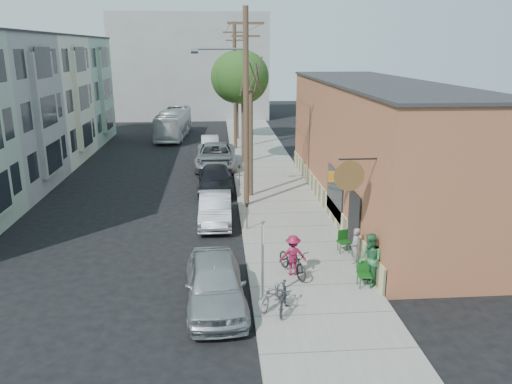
{
  "coord_description": "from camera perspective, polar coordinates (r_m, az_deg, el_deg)",
  "views": [
    {
      "loc": [
        1.0,
        -19.8,
        8.23
      ],
      "look_at": [
        2.78,
        3.27,
        1.5
      ],
      "focal_mm": 35.0,
      "sensor_mm": 36.0,
      "label": 1
    }
  ],
  "objects": [
    {
      "name": "cyclist",
      "position": [
        18.44,
        4.23,
        -7.2
      ],
      "size": [
        0.99,
        0.57,
        1.53
      ],
      "primitive_type": "imported",
      "rotation": [
        0.0,
        0.0,
        3.14
      ],
      "color": "maroon",
      "rests_on": "sidewalk"
    },
    {
      "name": "car_2",
      "position": [
        29.43,
        -4.65,
        1.4
      ],
      "size": [
        2.06,
        5.03,
        1.46
      ],
      "primitive_type": "imported",
      "rotation": [
        0.0,
        0.0,
        0.0
      ],
      "color": "black",
      "rests_on": "ground"
    },
    {
      "name": "cafe_building",
      "position": [
        26.51,
        13.27,
        5.07
      ],
      "size": [
        6.6,
        20.2,
        6.61
      ],
      "color": "#995739",
      "rests_on": "ground"
    },
    {
      "name": "cyclist_bike",
      "position": [
        18.53,
        4.21,
        -7.9
      ],
      "size": [
        1.33,
        2.09,
        1.04
      ],
      "primitive_type": "imported",
      "rotation": [
        0.0,
        0.0,
        0.35
      ],
      "color": "black",
      "rests_on": "sidewalk"
    },
    {
      "name": "patio_chair_a",
      "position": [
        20.77,
        10.0,
        -5.62
      ],
      "size": [
        0.62,
        0.62,
        0.88
      ],
      "primitive_type": null,
      "rotation": [
        0.0,
        0.0,
        0.28
      ],
      "color": "#134714",
      "rests_on": "sidewalk"
    },
    {
      "name": "end_cap_building",
      "position": [
        61.91,
        -7.41,
        14.02
      ],
      "size": [
        18.0,
        8.0,
        12.0
      ],
      "primitive_type": "cube",
      "color": "gray",
      "rests_on": "ground"
    },
    {
      "name": "tree_leafy_far",
      "position": [
        45.72,
        -2.2,
        12.98
      ],
      "size": [
        4.65,
        4.65,
        7.84
      ],
      "color": "#44392C",
      "rests_on": "sidewalk"
    },
    {
      "name": "bus",
      "position": [
        48.05,
        -9.39,
        7.75
      ],
      "size": [
        2.83,
        9.68,
        2.66
      ],
      "primitive_type": "imported",
      "rotation": [
        0.0,
        0.0,
        -0.06
      ],
      "color": "white",
      "rests_on": "ground"
    },
    {
      "name": "ground",
      "position": [
        21.46,
        -6.78,
        -6.45
      ],
      "size": [
        120.0,
        120.0,
        0.0
      ],
      "primitive_type": "plane",
      "color": "black"
    },
    {
      "name": "tree_bare",
      "position": [
        27.63,
        -0.6,
        5.54
      ],
      "size": [
        0.24,
        0.24,
        5.91
      ],
      "color": "#44392C",
      "rests_on": "sidewalk"
    },
    {
      "name": "apartment_row",
      "position": [
        36.35,
        -25.4,
        8.79
      ],
      "size": [
        6.3,
        32.0,
        9.0
      ],
      "color": "#98B094",
      "rests_on": "ground"
    },
    {
      "name": "patron_green",
      "position": [
        17.99,
        12.91,
        -7.58
      ],
      "size": [
        0.84,
        1.02,
        1.9
      ],
      "primitive_type": "imported",
      "rotation": [
        0.0,
        0.0,
        -1.42
      ],
      "color": "#2B6C3E",
      "rests_on": "sidewalk"
    },
    {
      "name": "car_1",
      "position": [
        24.18,
        -4.66,
        -1.93
      ],
      "size": [
        1.58,
        4.39,
        1.44
      ],
      "primitive_type": "imported",
      "rotation": [
        0.0,
        0.0,
        -0.01
      ],
      "color": "#B1B3B9",
      "rests_on": "ground"
    },
    {
      "name": "sidewalk",
      "position": [
        32.02,
        1.57,
        1.46
      ],
      "size": [
        4.5,
        58.0,
        0.15
      ],
      "primitive_type": "cube",
      "color": "gray",
      "rests_on": "ground"
    },
    {
      "name": "parking_meter_near",
      "position": [
        22.85,
        -1.04,
        -2.27
      ],
      "size": [
        0.14,
        0.14,
        1.24
      ],
      "color": "slate",
      "rests_on": "sidewalk"
    },
    {
      "name": "parking_meter_far",
      "position": [
        30.22,
        -1.91,
        2.34
      ],
      "size": [
        0.14,
        0.14,
        1.24
      ],
      "color": "slate",
      "rests_on": "sidewalk"
    },
    {
      "name": "patron_grey",
      "position": [
        19.47,
        11.25,
        -6.2
      ],
      "size": [
        0.37,
        0.56,
        1.52
      ],
      "primitive_type": "imported",
      "rotation": [
        0.0,
        0.0,
        -1.58
      ],
      "color": "gray",
      "rests_on": "sidewalk"
    },
    {
      "name": "car_4",
      "position": [
        40.81,
        -5.28,
        5.46
      ],
      "size": [
        1.57,
        4.06,
        1.32
      ],
      "primitive_type": "imported",
      "rotation": [
        0.0,
        0.0,
        0.04
      ],
      "color": "#B2B6BA",
      "rests_on": "ground"
    },
    {
      "name": "patio_chair_b",
      "position": [
        18.04,
        12.29,
        -9.23
      ],
      "size": [
        0.55,
        0.55,
        0.88
      ],
      "primitive_type": null,
      "rotation": [
        0.0,
        0.0,
        -0.1
      ],
      "color": "#134714",
      "rests_on": "sidewalk"
    },
    {
      "name": "car_0",
      "position": [
        16.6,
        -4.7,
        -10.36
      ],
      "size": [
        2.2,
        4.88,
        1.63
      ],
      "primitive_type": "imported",
      "rotation": [
        0.0,
        0.0,
        0.06
      ],
      "color": "#9EA3A5",
      "rests_on": "ground"
    },
    {
      "name": "tree_leafy_mid",
      "position": [
        35.57,
        -1.54,
        12.95
      ],
      "size": [
        3.67,
        3.67,
        7.91
      ],
      "color": "#44392C",
      "rests_on": "sidewalk"
    },
    {
      "name": "utility_pole_far",
      "position": [
        40.97,
        -2.42,
        12.16
      ],
      "size": [
        1.8,
        0.28,
        10.0
      ],
      "color": "#503A28",
      "rests_on": "sidewalk"
    },
    {
      "name": "parked_bike_b",
      "position": [
        16.44,
        1.95,
        -11.45
      ],
      "size": [
        1.42,
        1.75,
        0.89
      ],
      "primitive_type": "imported",
      "rotation": [
        0.0,
        0.0,
        -0.57
      ],
      "color": "slate",
      "rests_on": "sidewalk"
    },
    {
      "name": "car_3",
      "position": [
        35.31,
        -4.65,
        4.11
      ],
      "size": [
        2.86,
        6.15,
        1.7
      ],
      "primitive_type": "imported",
      "rotation": [
        0.0,
        0.0,
        -0.01
      ],
      "color": "#929599",
      "rests_on": "ground"
    },
    {
      "name": "parked_bike_a",
      "position": [
        16.14,
        3.12,
        -11.94
      ],
      "size": [
        0.82,
        1.62,
        0.94
      ],
      "primitive_type": "imported",
      "rotation": [
        0.0,
        0.0,
        -0.25
      ],
      "color": "black",
      "rests_on": "sidewalk"
    },
    {
      "name": "sign_post",
      "position": [
        16.14,
        0.77,
        -7.12
      ],
      "size": [
        0.07,
        0.45,
        2.8
      ],
      "color": "slate",
      "rests_on": "sidewalk"
    },
    {
      "name": "utility_pole_near",
      "position": [
        25.54,
        -1.27,
        9.87
      ],
      "size": [
        3.57,
        0.28,
        10.0
      ],
      "color": "#503A28",
      "rests_on": "sidewalk"
    }
  ]
}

